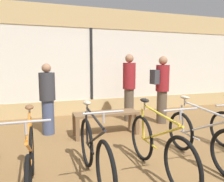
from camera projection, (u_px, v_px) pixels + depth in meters
ground_plane at (139, 157)px, 3.66m from camera, size 24.00×24.00×0.00m
shop_back_wall at (91, 61)px, 6.62m from camera, size 12.00×0.08×3.20m
bicycle_far_left at (30, 163)px, 2.58m from camera, size 0.46×1.78×1.04m
bicycle_left at (94, 152)px, 2.88m from camera, size 0.46×1.72×1.05m
bicycle_center at (158, 147)px, 3.07m from camera, size 0.46×1.77×1.04m
bicycle_right at (201, 139)px, 3.44m from camera, size 0.46×1.78×1.03m
display_bench at (106, 116)px, 4.75m from camera, size 1.40×0.44×0.51m
customer_near_rack at (47, 98)px, 4.76m from camera, size 0.39×0.39×1.56m
customer_by_window at (129, 86)px, 5.88m from camera, size 0.36×0.36×1.80m
customer_mid_floor at (162, 87)px, 5.63m from camera, size 0.50×0.36×1.74m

